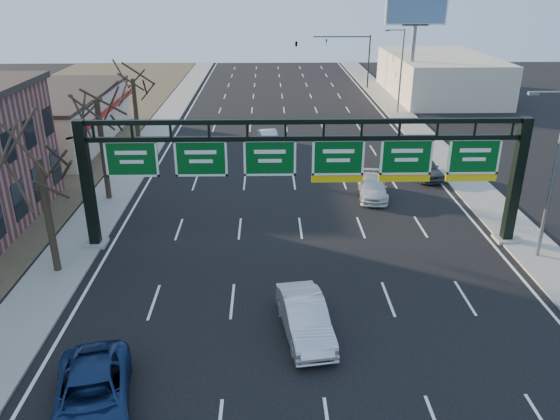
{
  "coord_description": "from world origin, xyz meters",
  "views": [
    {
      "loc": [
        -1.97,
        -19.87,
        13.93
      ],
      "look_at": [
        -1.35,
        5.31,
        3.2
      ],
      "focal_mm": 35.0,
      "sensor_mm": 36.0,
      "label": 1
    }
  ],
  "objects_px": {
    "car_silver_sedan": "(305,318)",
    "car_white_wagon": "(373,187)",
    "sign_gantry": "(307,166)",
    "car_blue_suv": "(92,396)"
  },
  "relations": [
    {
      "from": "sign_gantry",
      "to": "car_blue_suv",
      "type": "bearing_deg",
      "value": -122.16
    },
    {
      "from": "sign_gantry",
      "to": "car_blue_suv",
      "type": "height_order",
      "value": "sign_gantry"
    },
    {
      "from": "sign_gantry",
      "to": "car_blue_suv",
      "type": "xyz_separation_m",
      "value": [
        -8.22,
        -13.07,
        -3.86
      ]
    },
    {
      "from": "car_silver_sedan",
      "to": "car_white_wagon",
      "type": "distance_m",
      "value": 16.73
    },
    {
      "from": "car_white_wagon",
      "to": "car_silver_sedan",
      "type": "bearing_deg",
      "value": -103.97
    },
    {
      "from": "car_blue_suv",
      "to": "sign_gantry",
      "type": "bearing_deg",
      "value": 45.03
    },
    {
      "from": "car_silver_sedan",
      "to": "car_white_wagon",
      "type": "xyz_separation_m",
      "value": [
        5.72,
        15.72,
        -0.14
      ]
    },
    {
      "from": "car_blue_suv",
      "to": "car_white_wagon",
      "type": "xyz_separation_m",
      "value": [
        13.32,
        20.14,
        -0.1
      ]
    },
    {
      "from": "sign_gantry",
      "to": "car_silver_sedan",
      "type": "bearing_deg",
      "value": -94.05
    },
    {
      "from": "sign_gantry",
      "to": "car_blue_suv",
      "type": "distance_m",
      "value": 15.91
    }
  ]
}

